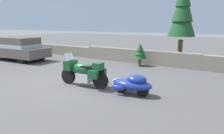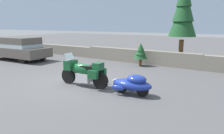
{
  "view_description": "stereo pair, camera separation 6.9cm",
  "coord_description": "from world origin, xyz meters",
  "px_view_note": "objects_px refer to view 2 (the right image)",
  "views": [
    {
      "loc": [
        6.17,
        -6.64,
        2.5
      ],
      "look_at": [
        1.66,
        0.15,
        0.85
      ],
      "focal_mm": 33.53,
      "sensor_mm": 36.0,
      "label": 1
    },
    {
      "loc": [
        6.23,
        -6.6,
        2.5
      ],
      "look_at": [
        1.66,
        0.15,
        0.85
      ],
      "focal_mm": 33.53,
      "sensor_mm": 36.0,
      "label": 2
    }
  ],
  "objects_px": {
    "suv_at_left_edge": "(19,48)",
    "pine_tree_tall": "(184,9)",
    "car_shaped_trailer": "(132,84)",
    "touring_motorcycle": "(83,71)"
  },
  "relations": [
    {
      "from": "pine_tree_tall",
      "to": "suv_at_left_edge",
      "type": "bearing_deg",
      "value": -154.73
    },
    {
      "from": "car_shaped_trailer",
      "to": "suv_at_left_edge",
      "type": "xyz_separation_m",
      "value": [
        -10.41,
        2.2,
        0.43
      ]
    },
    {
      "from": "suv_at_left_edge",
      "to": "pine_tree_tall",
      "type": "distance_m",
      "value": 11.46
    },
    {
      "from": "car_shaped_trailer",
      "to": "suv_at_left_edge",
      "type": "bearing_deg",
      "value": 168.09
    },
    {
      "from": "touring_motorcycle",
      "to": "car_shaped_trailer",
      "type": "relative_size",
      "value": 1.04
    },
    {
      "from": "pine_tree_tall",
      "to": "touring_motorcycle",
      "type": "bearing_deg",
      "value": -104.82
    },
    {
      "from": "touring_motorcycle",
      "to": "pine_tree_tall",
      "type": "distance_m",
      "value": 7.88
    },
    {
      "from": "suv_at_left_edge",
      "to": "touring_motorcycle",
      "type": "bearing_deg",
      "value": -15.96
    },
    {
      "from": "suv_at_left_edge",
      "to": "pine_tree_tall",
      "type": "height_order",
      "value": "pine_tree_tall"
    },
    {
      "from": "car_shaped_trailer",
      "to": "suv_at_left_edge",
      "type": "relative_size",
      "value": 0.45
    }
  ]
}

